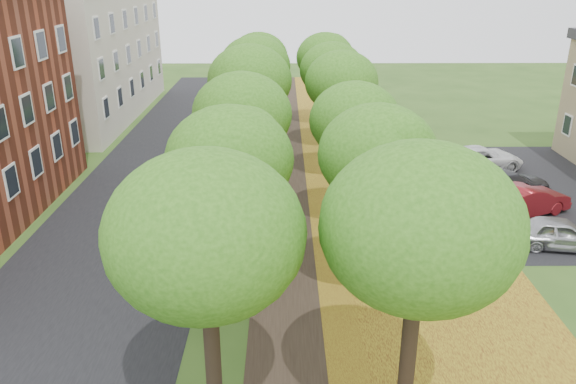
{
  "coord_description": "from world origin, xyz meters",
  "views": [
    {
      "loc": [
        -0.45,
        -11.31,
        10.8
      ],
      "look_at": [
        -0.27,
        9.68,
        2.5
      ],
      "focal_mm": 35.0,
      "sensor_mm": 36.0,
      "label": 1
    }
  ],
  "objects_px": {
    "car_silver": "(560,233)",
    "car_white": "(481,158)",
    "car_grey": "(508,184)",
    "car_red": "(526,200)"
  },
  "relations": [
    {
      "from": "car_grey",
      "to": "car_white",
      "type": "height_order",
      "value": "same"
    },
    {
      "from": "car_grey",
      "to": "car_white",
      "type": "relative_size",
      "value": 0.96
    },
    {
      "from": "car_silver",
      "to": "car_grey",
      "type": "distance_m",
      "value": 5.79
    },
    {
      "from": "car_grey",
      "to": "car_white",
      "type": "distance_m",
      "value": 4.19
    },
    {
      "from": "car_white",
      "to": "car_grey",
      "type": "bearing_deg",
      "value": 169.36
    },
    {
      "from": "car_silver",
      "to": "car_white",
      "type": "xyz_separation_m",
      "value": [
        -0.03,
        9.98,
        0.02
      ]
    },
    {
      "from": "car_silver",
      "to": "car_white",
      "type": "distance_m",
      "value": 9.98
    },
    {
      "from": "car_silver",
      "to": "car_red",
      "type": "distance_m",
      "value": 3.44
    },
    {
      "from": "car_silver",
      "to": "car_grey",
      "type": "bearing_deg",
      "value": 10.51
    },
    {
      "from": "car_silver",
      "to": "car_white",
      "type": "height_order",
      "value": "car_white"
    }
  ]
}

